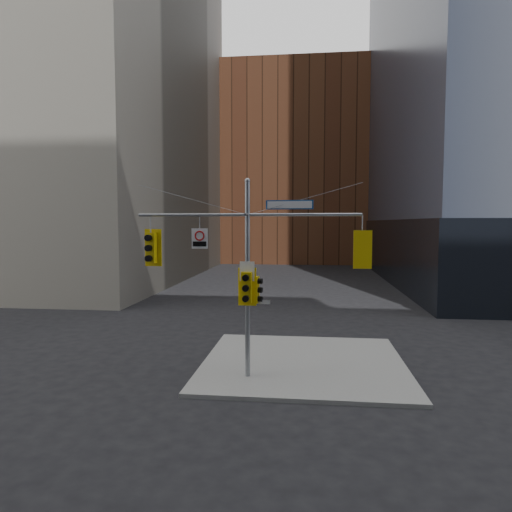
% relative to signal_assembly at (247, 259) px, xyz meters
% --- Properties ---
extents(ground, '(160.00, 160.00, 0.00)m').
position_rel_signal_assembly_xyz_m(ground, '(0.00, -1.99, -4.42)').
color(ground, black).
rests_on(ground, ground).
extents(sidewalk_corner, '(8.00, 8.00, 0.15)m').
position_rel_signal_assembly_xyz_m(sidewalk_corner, '(2.00, 2.01, -4.34)').
color(sidewalk_corner, gray).
rests_on(sidewalk_corner, ground).
extents(brick_midrise, '(26.00, 20.00, 28.00)m').
position_rel_signal_assembly_xyz_m(brick_midrise, '(0.00, 56.01, 9.58)').
color(brick_midrise, brown).
rests_on(brick_midrise, ground).
extents(signal_assembly, '(8.00, 0.80, 7.30)m').
position_rel_signal_assembly_xyz_m(signal_assembly, '(0.00, 0.00, 0.00)').
color(signal_assembly, gray).
rests_on(signal_assembly, ground).
extents(traffic_light_west_arm, '(0.66, 0.56, 1.38)m').
position_rel_signal_assembly_xyz_m(traffic_light_west_arm, '(-3.57, 0.01, 0.38)').
color(traffic_light_west_arm, yellow).
rests_on(traffic_light_west_arm, ground).
extents(traffic_light_east_arm, '(0.63, 0.50, 1.32)m').
position_rel_signal_assembly_xyz_m(traffic_light_east_arm, '(4.01, 0.00, 0.38)').
color(traffic_light_east_arm, yellow).
rests_on(traffic_light_east_arm, ground).
extents(traffic_light_pole_side, '(0.41, 0.35, 0.97)m').
position_rel_signal_assembly_xyz_m(traffic_light_pole_side, '(0.32, -0.00, -1.10)').
color(traffic_light_pole_side, yellow).
rests_on(traffic_light_pole_side, ground).
extents(traffic_light_pole_front, '(0.65, 0.51, 1.36)m').
position_rel_signal_assembly_xyz_m(traffic_light_pole_front, '(0.00, -0.27, -0.98)').
color(traffic_light_pole_front, yellow).
rests_on(traffic_light_pole_front, ground).
extents(street_sign_blade, '(1.68, 0.23, 0.33)m').
position_rel_signal_assembly_xyz_m(street_sign_blade, '(1.49, 0.00, 1.93)').
color(street_sign_blade, navy).
rests_on(street_sign_blade, ground).
extents(regulatory_sign_arm, '(0.59, 0.08, 0.73)m').
position_rel_signal_assembly_xyz_m(regulatory_sign_arm, '(-1.74, -0.02, 0.76)').
color(regulatory_sign_arm, silver).
rests_on(regulatory_sign_arm, ground).
extents(regulatory_sign_pole, '(0.53, 0.08, 0.70)m').
position_rel_signal_assembly_xyz_m(regulatory_sign_pole, '(0.00, -0.11, -0.44)').
color(regulatory_sign_pole, silver).
rests_on(regulatory_sign_pole, ground).
extents(street_blade_ew, '(0.74, 0.09, 0.15)m').
position_rel_signal_assembly_xyz_m(street_blade_ew, '(0.45, 0.01, -1.54)').
color(street_blade_ew, silver).
rests_on(street_blade_ew, ground).
extents(street_blade_ns, '(0.07, 0.75, 0.15)m').
position_rel_signal_assembly_xyz_m(street_blade_ns, '(0.00, 0.46, -1.53)').
color(street_blade_ns, '#145926').
rests_on(street_blade_ns, ground).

